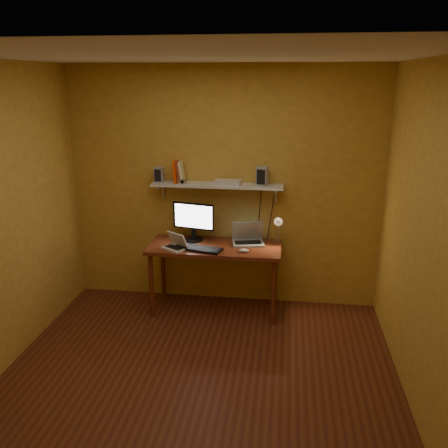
# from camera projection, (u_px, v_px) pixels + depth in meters

# --- Properties ---
(room) EXTENTS (3.44, 3.24, 2.64)m
(room) POSITION_uv_depth(u_px,v_px,m) (195.00, 234.00, 3.64)
(room) COLOR #5D2C18
(room) RESTS_ON ground
(desk) EXTENTS (1.40, 0.60, 0.75)m
(desk) POSITION_uv_depth(u_px,v_px,m) (215.00, 253.00, 5.04)
(desk) COLOR brown
(desk) RESTS_ON ground
(wall_shelf) EXTENTS (1.40, 0.25, 0.21)m
(wall_shelf) POSITION_uv_depth(u_px,v_px,m) (217.00, 185.00, 5.02)
(wall_shelf) COLOR silver
(wall_shelf) RESTS_ON room
(monitor) EXTENTS (0.46, 0.23, 0.42)m
(monitor) POSITION_uv_depth(u_px,v_px,m) (193.00, 220.00, 5.11)
(monitor) COLOR black
(monitor) RESTS_ON desk
(laptop) EXTENTS (0.37, 0.29, 0.24)m
(laptop) POSITION_uv_depth(u_px,v_px,m) (248.00, 238.00, 5.07)
(laptop) COLOR gray
(laptop) RESTS_ON desk
(netbook) EXTENTS (0.29, 0.27, 0.17)m
(netbook) POSITION_uv_depth(u_px,v_px,m) (176.00, 244.00, 4.91)
(netbook) COLOR silver
(netbook) RESTS_ON desk
(keyboard) EXTENTS (0.52, 0.29, 0.03)m
(keyboard) POSITION_uv_depth(u_px,v_px,m) (198.00, 248.00, 4.89)
(keyboard) COLOR black
(keyboard) RESTS_ON desk
(mouse) EXTENTS (0.11, 0.07, 0.04)m
(mouse) POSITION_uv_depth(u_px,v_px,m) (244.00, 250.00, 4.82)
(mouse) COLOR silver
(mouse) RESTS_ON desk
(desk_lamp) EXTENTS (0.09, 0.23, 0.38)m
(desk_lamp) POSITION_uv_depth(u_px,v_px,m) (278.00, 226.00, 4.99)
(desk_lamp) COLOR silver
(desk_lamp) RESTS_ON desk
(speaker_left) EXTENTS (0.10, 0.10, 0.16)m
(speaker_left) POSITION_uv_depth(u_px,v_px,m) (159.00, 175.00, 5.08)
(speaker_left) COLOR gray
(speaker_left) RESTS_ON wall_shelf
(speaker_right) EXTENTS (0.13, 0.13, 0.20)m
(speaker_right) POSITION_uv_depth(u_px,v_px,m) (262.00, 176.00, 4.92)
(speaker_right) COLOR gray
(speaker_right) RESTS_ON wall_shelf
(books) EXTENTS (0.12, 0.16, 0.23)m
(books) POSITION_uv_depth(u_px,v_px,m) (179.00, 172.00, 5.04)
(books) COLOR #EF3B03
(books) RESTS_ON wall_shelf
(shelf_camera) EXTENTS (0.10, 0.06, 0.06)m
(shelf_camera) POSITION_uv_depth(u_px,v_px,m) (182.00, 182.00, 4.99)
(shelf_camera) COLOR silver
(shelf_camera) RESTS_ON wall_shelf
(router) EXTENTS (0.27, 0.18, 0.05)m
(router) POSITION_uv_depth(u_px,v_px,m) (228.00, 182.00, 4.98)
(router) COLOR silver
(router) RESTS_ON wall_shelf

